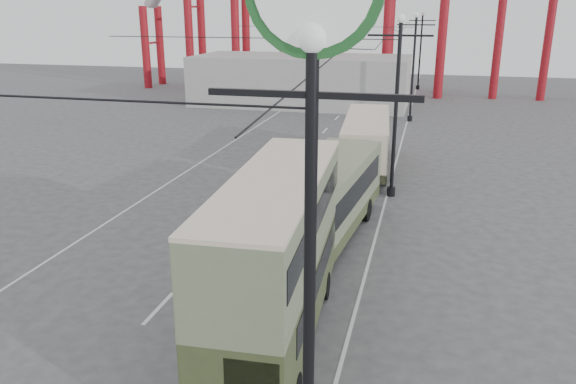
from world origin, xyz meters
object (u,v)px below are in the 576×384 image
(lamp_post_near, at_px, (312,125))
(pedestrian, at_px, (283,261))
(single_decker_green, at_px, (321,203))
(double_decker_bus, at_px, (277,250))
(single_decker_cream, at_px, (366,140))

(lamp_post_near, bearing_deg, pedestrian, 107.14)
(single_decker_green, bearing_deg, double_decker_bus, -83.63)
(single_decker_green, xyz_separation_m, single_decker_cream, (0.42, 12.61, -0.06))
(single_decker_cream, bearing_deg, double_decker_bus, -95.59)
(lamp_post_near, height_order, double_decker_bus, lamp_post_near)
(lamp_post_near, height_order, single_decker_green, lamp_post_near)
(lamp_post_near, distance_m, single_decker_cream, 26.88)
(single_decker_green, height_order, pedestrian, single_decker_green)
(single_decker_green, distance_m, single_decker_cream, 12.62)
(lamp_post_near, xyz_separation_m, single_decker_green, (-2.40, 13.51, -5.98))
(single_decker_green, xyz_separation_m, pedestrian, (-0.64, -3.66, -1.02))
(double_decker_bus, xyz_separation_m, single_decker_green, (-0.11, 7.18, -0.98))
(pedestrian, bearing_deg, single_decker_green, -140.57)
(lamp_post_near, distance_m, double_decker_bus, 8.38)
(single_decker_green, bearing_deg, single_decker_cream, 93.60)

